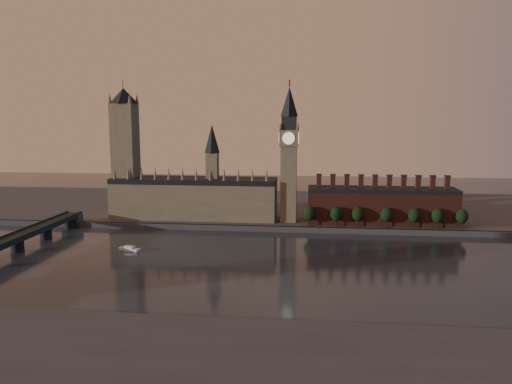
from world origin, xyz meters
The scene contains 14 objects.
ground centered at (0.00, 0.00, 0.00)m, with size 900.00×900.00×0.00m, color black.
north_bank centered at (0.00, 178.04, 2.00)m, with size 900.00×182.00×4.00m.
palace_of_westminster centered at (-64.41, 114.91, 21.63)m, with size 130.00×30.30×74.00m.
victoria_tower centered at (-120.00, 115.00, 59.09)m, with size 24.00×24.00×108.00m.
big_ben centered at (10.00, 110.00, 56.83)m, with size 15.00×15.00×107.00m.
chimney_block centered at (80.00, 110.00, 17.82)m, with size 110.00×25.00×37.00m.
embankment_tree_0 centered at (26.35, 93.92, 13.47)m, with size 8.60×8.60×14.88m.
embankment_tree_1 centered at (45.67, 94.21, 13.47)m, with size 8.60×8.60×14.88m.
embankment_tree_2 centered at (61.39, 95.00, 13.47)m, with size 8.60×8.60×14.88m.
embankment_tree_3 centered at (81.93, 95.00, 13.47)m, with size 8.60×8.60×14.88m.
embankment_tree_4 centered at (101.42, 95.05, 13.47)m, with size 8.60×8.60×14.88m.
embankment_tree_5 centered at (117.78, 95.08, 13.47)m, with size 8.60×8.60×14.88m.
embankment_tree_6 centered at (134.43, 94.62, 13.47)m, with size 8.60×8.60×14.88m.
river_boat centered at (-86.41, 27.58, 1.15)m, with size 15.50×9.59×3.00m.
Camera 1 is at (25.96, -267.79, 83.14)m, focal length 35.00 mm.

